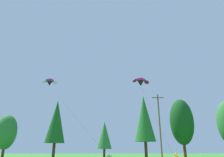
% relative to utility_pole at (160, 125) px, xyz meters
% --- Properties ---
extents(treeline_tree_c, '(4.29, 4.29, 9.23)m').
position_rel_utility_pole_xyz_m(treeline_tree_c, '(-30.93, 8.10, -0.60)').
color(treeline_tree_c, '#472D19').
rests_on(treeline_tree_c, ground_plane).
extents(treeline_tree_d, '(4.51, 4.51, 13.21)m').
position_rel_utility_pole_xyz_m(treeline_tree_d, '(-21.38, 11.52, 2.09)').
color(treeline_tree_d, '#472D19').
rests_on(treeline_tree_d, ground_plane).
extents(treeline_tree_e, '(3.42, 3.42, 8.28)m').
position_rel_utility_pole_xyz_m(treeline_tree_e, '(-10.08, 12.08, -1.00)').
color(treeline_tree_e, '#472D19').
rests_on(treeline_tree_e, ground_plane).
extents(treeline_tree_f, '(4.76, 4.76, 14.39)m').
position_rel_utility_pole_xyz_m(treeline_tree_f, '(-0.70, 11.25, 2.83)').
color(treeline_tree_f, '#472D19').
rests_on(treeline_tree_f, ground_plane).
extents(treeline_tree_g, '(5.53, 5.53, 13.82)m').
position_rel_utility_pole_xyz_m(treeline_tree_g, '(8.46, 12.33, 2.18)').
color(treeline_tree_g, '#472D19').
rests_on(treeline_tree_g, ground_plane).
extents(utility_pole, '(2.20, 0.26, 11.83)m').
position_rel_utility_pole_xyz_m(utility_pole, '(0.00, 0.00, 0.00)').
color(utility_pole, brown).
rests_on(utility_pole, ground_plane).
extents(parafoil_kite_high_purple, '(12.75, 17.18, 13.82)m').
position_rel_utility_pole_xyz_m(parafoil_kite_high_purple, '(-20.88, 1.49, 8.46)').
color(parafoil_kite_high_purple, purple).
extents(parafoil_kite_mid_magenta, '(3.18, 9.65, 11.73)m').
position_rel_utility_pole_xyz_m(parafoil_kite_mid_magenta, '(-3.95, -5.29, 6.44)').
color(parafoil_kite_mid_magenta, '#D12893').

